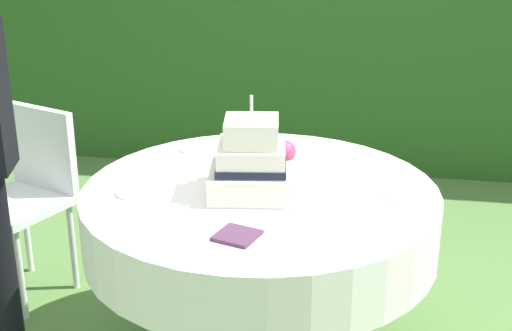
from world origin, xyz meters
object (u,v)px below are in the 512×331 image
object	(u,v)px
serving_plate_far	(135,192)
serving_plate_left	(352,182)
cake_table	(260,219)
napkin_stack	(237,235)
serving_plate_near	(192,149)
serving_plate_right	(403,194)
garden_chair	(29,184)
wedding_cake	(253,163)

from	to	relation	value
serving_plate_far	serving_plate_left	bearing A→B (deg)	16.22
cake_table	napkin_stack	bearing A→B (deg)	-90.88
serving_plate_near	serving_plate_right	xyz separation A→B (m)	(0.89, -0.36, 0.00)
serving_plate_near	serving_plate_right	world-z (taller)	same
cake_table	serving_plate_near	size ratio (longest dim) A/B	11.91
serving_plate_left	garden_chair	size ratio (longest dim) A/B	0.16
serving_plate_far	serving_plate_right	bearing A→B (deg)	8.38
serving_plate_near	serving_plate_far	world-z (taller)	same
napkin_stack	serving_plate_right	bearing A→B (deg)	39.30
serving_plate_left	serving_plate_right	bearing A→B (deg)	-24.42
serving_plate_far	serving_plate_near	bearing A→B (deg)	80.35
serving_plate_near	serving_plate_left	world-z (taller)	same
serving_plate_far	garden_chair	bearing A→B (deg)	143.16
cake_table	wedding_cake	size ratio (longest dim) A/B	3.62
serving_plate_far	serving_plate_left	distance (m)	0.82
serving_plate_far	serving_plate_right	distance (m)	0.99
serving_plate_left	cake_table	bearing A→B (deg)	-162.54
serving_plate_near	serving_plate_left	bearing A→B (deg)	-21.27
cake_table	serving_plate_right	bearing A→B (deg)	2.30
serving_plate_near	serving_plate_left	xyz separation A→B (m)	(0.71, -0.27, 0.00)
napkin_stack	serving_plate_far	bearing A→B (deg)	146.53
serving_plate_far	garden_chair	distance (m)	0.92
wedding_cake	serving_plate_near	world-z (taller)	wedding_cake
wedding_cake	serving_plate_left	xyz separation A→B (m)	(0.36, 0.14, -0.11)
wedding_cake	serving_plate_far	world-z (taller)	wedding_cake
serving_plate_far	serving_plate_left	xyz separation A→B (m)	(0.79, 0.23, 0.00)
serving_plate_right	serving_plate_left	bearing A→B (deg)	155.58
cake_table	wedding_cake	distance (m)	0.25
serving_plate_far	serving_plate_right	xyz separation A→B (m)	(0.98, 0.14, 0.00)
serving_plate_right	garden_chair	distance (m)	1.75
cake_table	serving_plate_far	world-z (taller)	serving_plate_far
napkin_stack	wedding_cake	bearing A→B (deg)	92.40
cake_table	napkin_stack	size ratio (longest dim) A/B	10.42
serving_plate_left	serving_plate_right	distance (m)	0.21
cake_table	garden_chair	world-z (taller)	garden_chair
serving_plate_far	garden_chair	xyz separation A→B (m)	(-0.71, 0.53, -0.24)
cake_table	serving_plate_near	xyz separation A→B (m)	(-0.37, 0.38, 0.13)
cake_table	serving_plate_right	distance (m)	0.55
serving_plate_near	napkin_stack	world-z (taller)	same
cake_table	serving_plate_near	distance (m)	0.55
wedding_cake	serving_plate_left	distance (m)	0.40
serving_plate_right	serving_plate_near	bearing A→B (deg)	158.05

